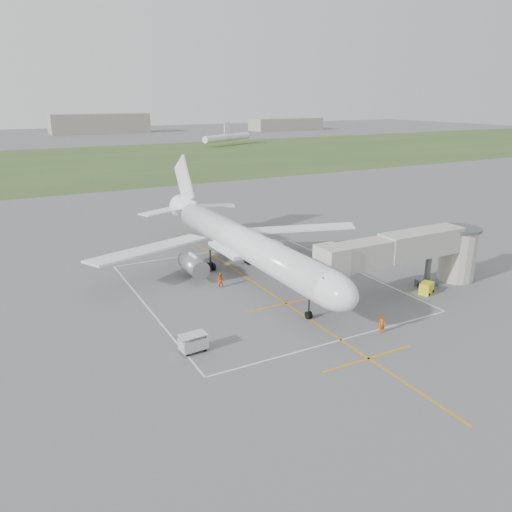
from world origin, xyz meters
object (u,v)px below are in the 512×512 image
gpu_unit (426,288)px  baggage_cart (193,343)px  airliner (242,242)px  jet_bridge (416,252)px  ramp_worker_nose (382,324)px  ramp_worker_wing (220,280)px

gpu_unit → baggage_cart: baggage_cart is taller
airliner → gpu_unit: 23.04m
jet_bridge → baggage_cart: jet_bridge is taller
jet_bridge → gpu_unit: 4.47m
baggage_cart → jet_bridge: bearing=-0.1°
jet_bridge → baggage_cart: size_ratio=9.28×
jet_bridge → ramp_worker_nose: jet_bridge is taller
airliner → jet_bridge: (15.72, -14.25, 0.35)m
airliner → baggage_cart: (-13.19, -16.16, -3.53)m
jet_bridge → ramp_worker_wing: bearing=149.7°
baggage_cart → ramp_worker_nose: (17.62, -5.28, 0.06)m
baggage_cart → ramp_worker_wing: size_ratio=1.41×
ramp_worker_wing → ramp_worker_nose: bearing=140.0°
gpu_unit → ramp_worker_wing: 24.52m
ramp_worker_wing → jet_bridge: bearing=174.8°
ramp_worker_wing → baggage_cart: bearing=82.1°
airliner → gpu_unit: size_ratio=21.98×
ramp_worker_nose → gpu_unit: bearing=39.8°
gpu_unit → ramp_worker_wing: (-20.46, 13.50, 0.22)m
ramp_worker_nose → airliner: bearing=116.6°
ramp_worker_wing → gpu_unit: bearing=171.7°
airliner → ramp_worker_nose: bearing=-78.3°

